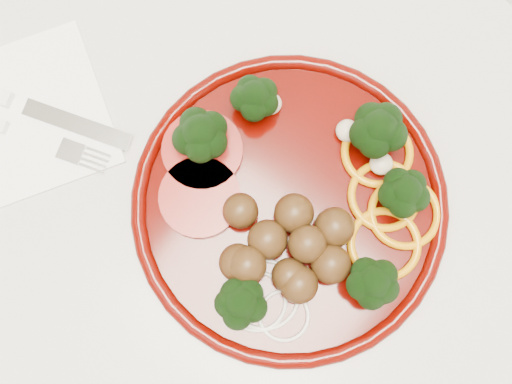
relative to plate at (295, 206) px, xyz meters
The scene contains 4 objects.
counter 0.53m from the plate, behind, with size 2.40×0.60×0.90m.
plate is the anchor object (origin of this frame).
napkin 0.26m from the plate, 160.93° to the right, with size 0.15×0.15×0.00m, color white.
knife 0.28m from the plate, 162.80° to the right, with size 0.19×0.08×0.01m.
Camera 1 is at (0.28, 1.62, 1.47)m, focal length 45.00 mm.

